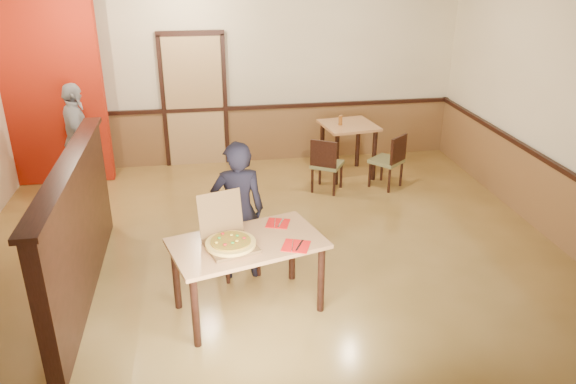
% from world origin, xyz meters
% --- Properties ---
extents(floor, '(7.00, 7.00, 0.00)m').
position_xyz_m(floor, '(0.00, 0.00, 0.00)').
color(floor, '#B18945').
rests_on(floor, ground).
extents(ceiling, '(7.00, 7.00, 0.00)m').
position_xyz_m(ceiling, '(0.00, 0.00, 2.80)').
color(ceiling, black).
rests_on(ceiling, wall_back).
extents(wall_back, '(7.00, 0.00, 7.00)m').
position_xyz_m(wall_back, '(0.00, 3.50, 1.40)').
color(wall_back, '#F4E5BF').
rests_on(wall_back, floor).
extents(wainscot_back, '(7.00, 0.04, 0.90)m').
position_xyz_m(wainscot_back, '(0.00, 3.47, 0.45)').
color(wainscot_back, brown).
rests_on(wainscot_back, floor).
extents(chair_rail_back, '(7.00, 0.06, 0.06)m').
position_xyz_m(chair_rail_back, '(0.00, 3.45, 0.92)').
color(chair_rail_back, black).
rests_on(chair_rail_back, wall_back).
extents(wainscot_right, '(0.04, 7.00, 0.90)m').
position_xyz_m(wainscot_right, '(3.47, 0.00, 0.45)').
color(wainscot_right, brown).
rests_on(wainscot_right, floor).
extents(chair_rail_right, '(0.06, 7.00, 0.06)m').
position_xyz_m(chair_rail_right, '(3.45, 0.00, 0.92)').
color(chair_rail_right, black).
rests_on(chair_rail_right, wall_right).
extents(back_door, '(0.90, 0.06, 2.10)m').
position_xyz_m(back_door, '(-0.80, 3.46, 1.05)').
color(back_door, tan).
rests_on(back_door, wall_back).
extents(booth_partition, '(0.20, 3.10, 1.44)m').
position_xyz_m(booth_partition, '(-2.00, -0.20, 0.74)').
color(booth_partition, black).
rests_on(booth_partition, floor).
extents(red_accent_panel, '(1.60, 0.20, 2.78)m').
position_xyz_m(red_accent_panel, '(-2.90, 3.00, 1.40)').
color(red_accent_panel, '#A51D0B').
rests_on(red_accent_panel, floor).
extents(main_table, '(1.59, 1.18, 0.76)m').
position_xyz_m(main_table, '(-0.35, -0.78, 0.65)').
color(main_table, '#AE7849').
rests_on(main_table, floor).
extents(diner_chair, '(0.53, 0.53, 0.87)m').
position_xyz_m(diner_chair, '(-0.43, 0.00, 0.48)').
color(diner_chair, olive).
rests_on(diner_chair, floor).
extents(side_chair_left, '(0.56, 0.56, 0.82)m').
position_xyz_m(side_chair_left, '(1.04, 1.97, 0.45)').
color(side_chair_left, olive).
rests_on(side_chair_left, floor).
extents(side_chair_right, '(0.58, 0.58, 0.83)m').
position_xyz_m(side_chair_right, '(2.01, 1.98, 0.45)').
color(side_chair_right, olive).
rests_on(side_chair_right, floor).
extents(side_table, '(0.88, 0.88, 0.83)m').
position_xyz_m(side_table, '(1.52, 2.57, 0.65)').
color(side_table, '#AE7849').
rests_on(side_table, floor).
extents(diner, '(0.58, 0.40, 1.55)m').
position_xyz_m(diner, '(-0.39, -0.14, 0.77)').
color(diner, black).
rests_on(diner, floor).
extents(passerby, '(0.58, 1.01, 1.62)m').
position_xyz_m(passerby, '(-2.46, 2.52, 0.81)').
color(passerby, '#9A99A1').
rests_on(passerby, floor).
extents(pizza_box, '(0.56, 0.62, 0.46)m').
position_xyz_m(pizza_box, '(-0.53, -0.84, 0.82)').
color(pizza_box, brown).
rests_on(pizza_box, main_table).
extents(pizza, '(0.60, 0.60, 0.03)m').
position_xyz_m(pizza, '(-0.51, -0.88, 0.81)').
color(pizza, '#FACD5B').
rests_on(pizza, pizza_box).
extents(napkin_near, '(0.31, 0.31, 0.01)m').
position_xyz_m(napkin_near, '(0.09, -0.95, 0.77)').
color(napkin_near, red).
rests_on(napkin_near, main_table).
extents(napkin_far, '(0.28, 0.28, 0.01)m').
position_xyz_m(napkin_far, '(-0.01, -0.46, 0.76)').
color(napkin_far, red).
rests_on(napkin_far, main_table).
extents(condiment, '(0.06, 0.06, 0.15)m').
position_xyz_m(condiment, '(1.38, 2.55, 0.91)').
color(condiment, brown).
rests_on(condiment, side_table).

